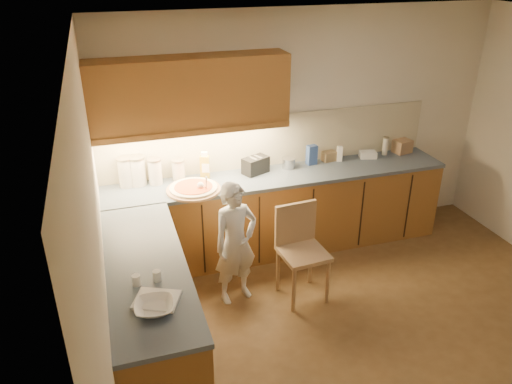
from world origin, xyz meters
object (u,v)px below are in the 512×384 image
Objects in this scene: pizza_on_board at (194,189)px; wooden_chair at (300,245)px; child at (236,243)px; oil_jug at (205,166)px; toaster at (256,165)px.

pizza_on_board is 1.20m from wooden_chair.
child reaches higher than oil_jug.
pizza_on_board is 0.77m from toaster.
oil_jug is at bearing 79.66° from child.
child is at bearing -85.06° from oil_jug.
wooden_chair is (0.61, -0.11, -0.07)m from child.
child reaches higher than wooden_chair.
child reaches higher than toaster.
toaster is at bearing 94.21° from wooden_chair.
wooden_chair is 3.25× the size of oil_jug.
toaster is (0.73, 0.24, 0.07)m from pizza_on_board.
oil_jug reaches higher than pizza_on_board.
child is 1.01m from oil_jug.
wooden_chair is at bearing -25.29° from child.
oil_jug is at bearing 120.11° from wooden_chair.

